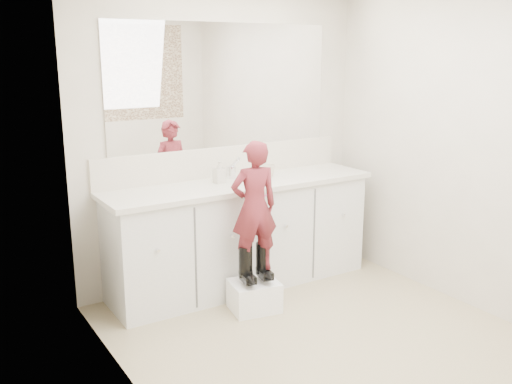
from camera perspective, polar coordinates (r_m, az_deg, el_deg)
floor at (r=3.98m, az=7.81°, el=-14.96°), size 3.00×3.00×0.00m
wall_back at (r=4.79m, az=-3.27°, el=5.29°), size 2.60×0.00×2.60m
wall_left at (r=2.91m, az=-11.48°, el=-0.53°), size 0.00×3.00×3.00m
wall_right at (r=4.51m, az=21.19°, el=3.84°), size 0.00×3.00×3.00m
vanity_cabinet at (r=4.73m, az=-1.53°, el=-4.44°), size 2.20×0.55×0.85m
countertop at (r=4.60m, az=-1.47°, el=0.77°), size 2.28×0.58×0.04m
backsplash at (r=4.81m, az=-3.15°, el=3.09°), size 2.28×0.03×0.25m
mirror at (r=4.73m, az=-3.27°, el=10.55°), size 2.00×0.02×1.00m
faucet at (r=4.73m, az=-2.49°, el=1.98°), size 0.08×0.08×0.10m
cup at (r=4.80m, az=1.32°, el=2.18°), size 0.13×0.13×0.10m
soap_bottle at (r=4.56m, az=-3.72°, el=2.01°), size 0.08×0.08×0.18m
step_stool at (r=4.39m, az=-0.18°, el=-10.33°), size 0.40×0.35×0.23m
boot_left at (r=4.25m, az=-1.05°, el=-7.35°), size 0.14×0.21×0.29m
boot_right at (r=4.33m, az=0.67°, el=-6.97°), size 0.14×0.21×0.29m
toddler at (r=4.15m, az=-0.19°, el=-1.47°), size 0.39×0.29×0.97m
toothbrush at (r=4.17m, az=0.63°, el=-0.51°), size 0.14×0.04×0.06m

